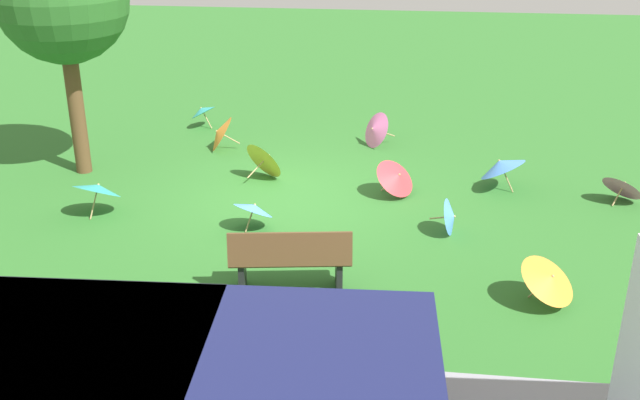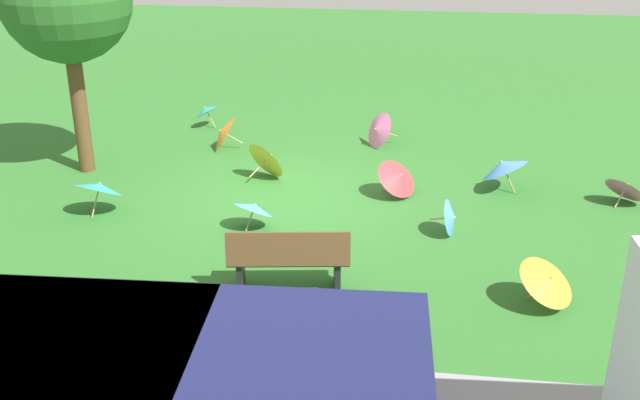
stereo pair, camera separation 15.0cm
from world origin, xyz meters
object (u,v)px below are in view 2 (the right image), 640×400
parasol_yellow_0 (268,158)px  parasol_blue_0 (452,217)px  parasol_orange_0 (549,280)px  parasol_red_0 (398,177)px  parasol_teal_3 (206,110)px  van_dark (141,398)px  park_bench (289,259)px  parasol_orange_1 (222,132)px  parasol_blue_3 (503,166)px  parasol_teal_0 (99,187)px  parasol_pink_1 (626,187)px  parasol_pink_0 (377,130)px  parasol_blue_1 (254,207)px

parasol_yellow_0 → parasol_blue_0: 3.80m
parasol_orange_0 → parasol_red_0: 3.93m
parasol_teal_3 → van_dark: bearing=102.8°
parasol_yellow_0 → van_dark: bearing=93.1°
parasol_orange_0 → parasol_blue_0: size_ratio=1.72×
van_dark → parasol_red_0: 7.24m
park_bench → parasol_blue_0: bearing=-137.3°
parasol_orange_1 → parasol_blue_0: parasol_orange_1 is taller
parasol_blue_0 → parasol_blue_3: bearing=-115.5°
park_bench → parasol_teal_0: (3.46, -2.05, -0.00)m
van_dark → parasol_teal_3: size_ratio=6.53×
park_bench → parasol_teal_0: bearing=-30.6°
parasol_blue_0 → parasol_blue_3: parasol_blue_3 is taller
parasol_yellow_0 → parasol_blue_3: size_ratio=0.87×
parasol_orange_1 → parasol_blue_3: size_ratio=0.79×
parasol_red_0 → park_bench: bearing=69.1°
parasol_orange_0 → van_dark: bearing=41.9°
parasol_yellow_0 → parasol_teal_3: parasol_yellow_0 is taller
parasol_red_0 → parasol_blue_3: parasol_blue_3 is taller
parasol_teal_0 → parasol_pink_1: 8.68m
parasol_pink_0 → parasol_orange_1: size_ratio=0.99×
parasol_pink_1 → parasol_blue_3: bearing=-9.1°
parasol_blue_0 → parasol_blue_3: (-0.92, -1.92, 0.17)m
van_dark → parasol_blue_0: (-2.83, -5.55, -0.62)m
van_dark → parasol_teal_3: bearing=-77.2°
parasol_orange_0 → parasol_pink_1: size_ratio=1.17×
parasol_pink_0 → parasol_red_0: parasol_pink_0 is taller
parasol_orange_0 → parasol_blue_1: (4.18, -1.79, -0.03)m
parasol_blue_0 → parasol_blue_1: 3.03m
parasol_teal_3 → parasol_pink_0: bearing=167.9°
parasol_orange_1 → parasol_blue_1: parasol_orange_1 is taller
parasol_teal_3 → parasol_blue_3: bearing=154.9°
parasol_red_0 → parasol_blue_1: bearing=36.2°
parasol_yellow_0 → parasol_teal_3: bearing=-55.2°
parasol_pink_0 → parasol_yellow_0: 2.71m
parasol_orange_1 → parasol_teal_3: 1.56m
parasol_red_0 → parasol_pink_1: 3.78m
van_dark → parasol_blue_1: (0.20, -5.37, -0.55)m
parasol_orange_1 → parasol_blue_3: (-5.37, 1.47, 0.10)m
parasol_orange_0 → parasol_blue_1: size_ratio=1.20×
park_bench → parasol_red_0: park_bench is taller
parasol_orange_0 → parasol_orange_1: parasol_orange_1 is taller
parasol_yellow_0 → parasol_red_0: bearing=166.4°
park_bench → parasol_red_0: bearing=-110.9°
parasol_red_0 → parasol_blue_3: size_ratio=0.90×
park_bench → parasol_teal_3: bearing=-66.0°
parasol_pink_0 → parasol_blue_3: bearing=138.6°
van_dark → parasol_teal_0: 6.27m
park_bench → parasol_pink_1: bearing=-144.7°
park_bench → parasol_yellow_0: 4.12m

